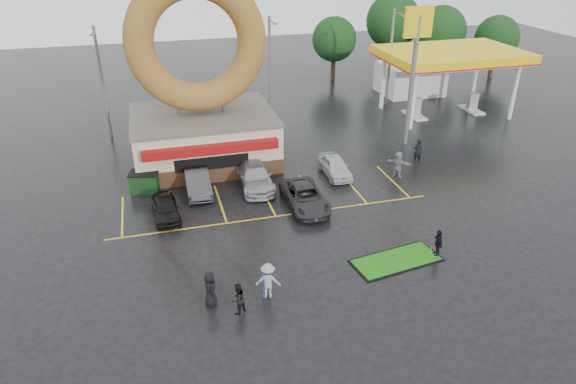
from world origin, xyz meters
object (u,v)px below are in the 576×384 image
object	(u,v)px
car_silver	(255,176)
dumpster	(145,182)
gas_station	(432,67)
streetlight_right	(391,56)
person_cameraman	(438,243)
streetlight_mid	(270,66)
shell_sign	(415,52)
putting_green	(396,260)
car_black	(166,208)
car_grey	(305,197)
streetlight_left	(102,81)
car_white	(335,166)
donut_shop	(201,103)
car_dgrey	(197,181)
person_blue	(266,282)

from	to	relation	value
car_silver	dumpster	size ratio (longest dim) A/B	2.85
gas_station	streetlight_right	world-z (taller)	streetlight_right
person_cameraman	car_silver	bearing A→B (deg)	-135.66
gas_station	streetlight_mid	bearing A→B (deg)	-179.92
streetlight_right	person_cameraman	world-z (taller)	streetlight_right
streetlight_mid	streetlight_right	bearing A→B (deg)	4.76
shell_sign	dumpster	bearing A→B (deg)	-171.53
streetlight_right	putting_green	xyz separation A→B (m)	(-11.03, -24.74, -4.74)
streetlight_mid	person_cameraman	size ratio (longest dim) A/B	5.75
gas_station	car_black	xyz separation A→B (m)	(-26.40, -15.85, -3.07)
gas_station	person_cameraman	distance (m)	27.18
shell_sign	car_grey	bearing A→B (deg)	-144.23
car_silver	gas_station	bearing A→B (deg)	34.82
streetlight_left	car_grey	size ratio (longest dim) A/B	1.83
car_grey	car_white	bearing A→B (deg)	48.96
donut_shop	streetlight_left	xyz separation A→B (m)	(-7.00, 6.95, 0.32)
car_silver	car_black	bearing A→B (deg)	-154.21
car_dgrey	donut_shop	bearing A→B (deg)	77.54
donut_shop	car_white	xyz separation A→B (m)	(8.48, -4.97, -3.79)
person_cameraman	streetlight_right	bearing A→B (deg)	169.50
car_grey	dumpster	xyz separation A→B (m)	(-9.56, 4.83, -0.03)
donut_shop	streetlight_left	world-z (taller)	donut_shop
shell_sign	car_black	xyz separation A→B (m)	(-19.40, -6.92, -6.75)
gas_station	shell_sign	xyz separation A→B (m)	(-7.00, -8.94, 3.68)
car_black	car_dgrey	xyz separation A→B (m)	(2.25, 2.92, 0.10)
car_white	dumpster	size ratio (longest dim) A/B	2.19
shell_sign	streetlight_left	size ratio (longest dim) A/B	1.18
car_grey	person_blue	world-z (taller)	person_blue
car_grey	person_cameraman	xyz separation A→B (m)	(5.21, -7.02, 0.10)
dumpster	streetlight_mid	bearing A→B (deg)	60.05
car_white	streetlight_right	bearing A→B (deg)	53.86
shell_sign	car_black	world-z (taller)	shell_sign
streetlight_mid	car_white	distance (m)	13.64
streetlight_right	car_silver	xyz separation A→B (m)	(-16.33, -14.14, -4.04)
gas_station	shell_sign	size ratio (longest dim) A/B	1.29
person_cameraman	gas_station	bearing A→B (deg)	160.77
shell_sign	person_cameraman	bearing A→B (deg)	-111.01
car_black	car_silver	world-z (taller)	car_silver
dumpster	person_blue	bearing A→B (deg)	-53.80
streetlight_left	streetlight_right	world-z (taller)	same
car_black	person_cameraman	distance (m)	15.84
gas_station	car_silver	xyz separation A→B (m)	(-20.33, -13.16, -2.96)
car_grey	putting_green	xyz separation A→B (m)	(2.91, -6.94, -0.65)
streetlight_mid	dumpster	bearing A→B (deg)	-133.85
donut_shop	car_black	bearing A→B (deg)	-113.34
donut_shop	car_white	size ratio (longest dim) A/B	3.43
car_dgrey	dumpster	bearing A→B (deg)	164.83
donut_shop	car_silver	size ratio (longest dim) A/B	2.63
shell_sign	streetlight_mid	xyz separation A→B (m)	(-9.00, 8.92, -2.60)
shell_sign	streetlight_mid	size ratio (longest dim) A/B	1.18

